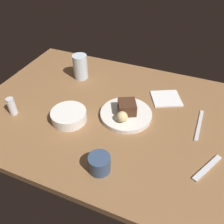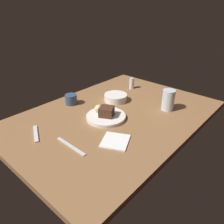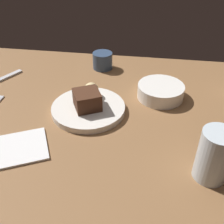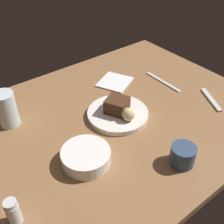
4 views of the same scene
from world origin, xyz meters
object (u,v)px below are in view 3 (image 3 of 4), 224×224
at_px(folded_napkin, 21,148).
at_px(side_bowl, 161,91).
at_px(chocolate_cake_slice, 87,99).
at_px(dessert_plate, 88,109).
at_px(dessert_spoon, 4,78).
at_px(water_glass, 214,156).
at_px(bread_roll, 91,90).
at_px(coffee_cup, 103,61).

bearing_deg(folded_napkin, side_bowl, -139.32).
xyz_separation_m(chocolate_cake_slice, side_bowl, (-0.21, -0.12, -0.02)).
bearing_deg(chocolate_cake_slice, dessert_plate, -102.39).
distance_m(chocolate_cake_slice, folded_napkin, 0.23).
xyz_separation_m(dessert_plate, dessert_spoon, (0.35, -0.15, -0.01)).
height_order(chocolate_cake_slice, water_glass, water_glass).
distance_m(bread_roll, dessert_spoon, 0.36).
bearing_deg(dessert_plate, bread_roll, -88.14).
distance_m(bread_roll, water_glass, 0.41).
bearing_deg(bread_roll, coffee_cup, -88.12).
bearing_deg(dessert_spoon, folded_napkin, 60.94).
bearing_deg(dessert_plate, coffee_cup, -88.12).
xyz_separation_m(dessert_plate, side_bowl, (-0.21, -0.11, 0.01)).
distance_m(water_glass, coffee_cup, 0.59).
distance_m(side_bowl, coffee_cup, 0.28).
bearing_deg(side_bowl, dessert_spoon, -3.65).
bearing_deg(water_glass, folded_napkin, -2.15).
xyz_separation_m(dessert_plate, water_glass, (-0.32, 0.20, 0.05)).
height_order(chocolate_cake_slice, bread_roll, chocolate_cake_slice).
xyz_separation_m(chocolate_cake_slice, coffee_cup, (0.01, -0.29, -0.01)).
xyz_separation_m(side_bowl, folded_napkin, (0.34, 0.30, -0.02)).
bearing_deg(side_bowl, dessert_plate, 27.89).
distance_m(chocolate_cake_slice, coffee_cup, 0.29).
bearing_deg(dessert_spoon, chocolate_cake_slice, 94.49).
height_order(water_glass, coffee_cup, water_glass).
relative_size(side_bowl, dessert_spoon, 0.98).
bearing_deg(water_glass, bread_roll, -38.32).
bearing_deg(bread_roll, dessert_spoon, -15.02).
bearing_deg(dessert_spoon, dessert_plate, 94.99).
bearing_deg(bread_roll, side_bowl, -165.06).
relative_size(bread_roll, side_bowl, 0.31).
bearing_deg(folded_napkin, chocolate_cake_slice, -126.13).
bearing_deg(dessert_plate, folded_napkin, 54.22).
height_order(water_glass, side_bowl, water_glass).
relative_size(dessert_plate, chocolate_cake_slice, 2.96).
bearing_deg(side_bowl, coffee_cup, -38.66).
bearing_deg(chocolate_cake_slice, bread_roll, -88.96).
relative_size(water_glass, coffee_cup, 1.67).
distance_m(dessert_plate, folded_napkin, 0.23).
distance_m(bread_roll, coffee_cup, 0.23).
height_order(water_glass, dessert_spoon, water_glass).
bearing_deg(folded_napkin, bread_roll, -118.68).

